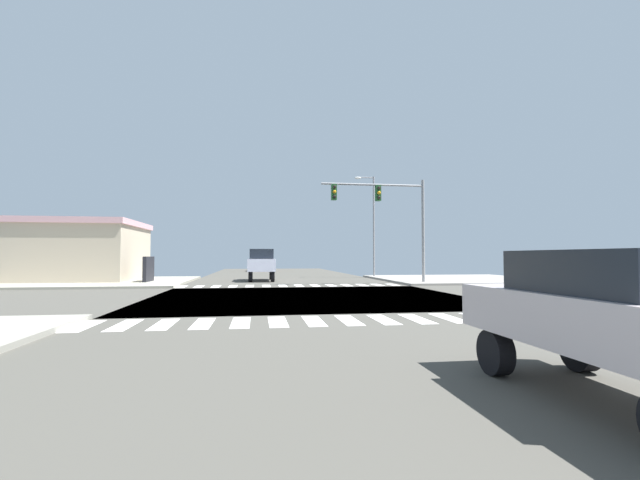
# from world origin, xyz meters

# --- Properties ---
(ground) EXTENTS (90.00, 90.00, 0.05)m
(ground) POSITION_xyz_m (0.00, 0.00, -0.03)
(ground) COLOR #47443E
(sidewalk_corner_ne) EXTENTS (12.00, 12.00, 0.14)m
(sidewalk_corner_ne) POSITION_xyz_m (13.00, 12.00, 0.07)
(sidewalk_corner_ne) COLOR gray
(sidewalk_corner_ne) RESTS_ON ground
(sidewalk_corner_nw) EXTENTS (12.00, 12.00, 0.14)m
(sidewalk_corner_nw) POSITION_xyz_m (-13.00, 12.00, 0.07)
(sidewalk_corner_nw) COLOR gray
(sidewalk_corner_nw) RESTS_ON ground
(crosswalk_near) EXTENTS (13.50, 2.00, 0.01)m
(crosswalk_near) POSITION_xyz_m (-0.25, -7.30, 0.00)
(crosswalk_near) COLOR white
(crosswalk_near) RESTS_ON ground
(crosswalk_far) EXTENTS (13.50, 2.00, 0.01)m
(crosswalk_far) POSITION_xyz_m (-0.25, 7.30, 0.00)
(crosswalk_far) COLOR white
(crosswalk_far) RESTS_ON ground
(traffic_signal_mast) EXTENTS (6.90, 0.55, 6.87)m
(traffic_signal_mast) POSITION_xyz_m (5.92, 7.75, 5.08)
(traffic_signal_mast) COLOR gray
(traffic_signal_mast) RESTS_ON ground
(street_lamp) EXTENTS (1.78, 0.32, 8.73)m
(street_lamp) POSITION_xyz_m (7.41, 16.68, 5.17)
(street_lamp) COLOR gray
(street_lamp) RESTS_ON ground
(bank_building) EXTENTS (13.71, 8.11, 4.34)m
(bank_building) POSITION_xyz_m (-16.94, 13.74, 2.18)
(bank_building) COLOR #BFAD92
(bank_building) RESTS_ON ground
(suv_crossing_1) EXTENTS (1.96, 4.60, 2.34)m
(suv_crossing_1) POSITION_xyz_m (-2.00, 13.04, 1.39)
(suv_crossing_1) COLOR black
(suv_crossing_1) RESTS_ON ground
(sedan_trailing_3) EXTENTS (1.80, 4.30, 1.88)m
(sedan_trailing_3) POSITION_xyz_m (-2.00, 34.40, 1.12)
(sedan_trailing_3) COLOR black
(sedan_trailing_3) RESTS_ON ground
(sedan_middle_4) EXTENTS (1.80, 4.30, 1.88)m
(sedan_middle_4) POSITION_xyz_m (2.00, -14.55, 1.12)
(sedan_middle_4) COLOR black
(sedan_middle_4) RESTS_ON ground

